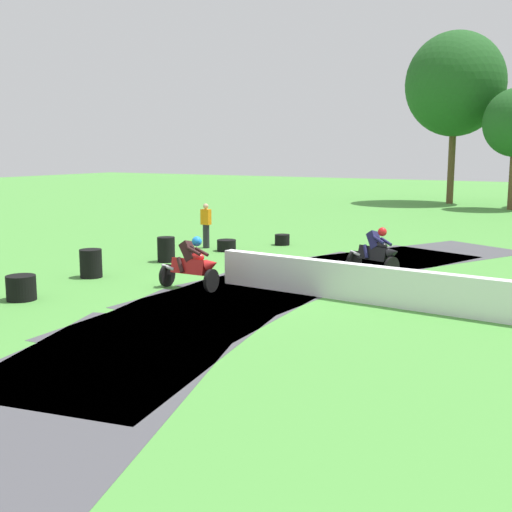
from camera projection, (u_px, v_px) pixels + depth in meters
The scene contains 12 objects.
ground_plane at pixel (263, 287), 17.06m from camera, with size 120.00×120.00×0.00m, color #4C933D.
track_asphalt at pixel (285, 291), 16.67m from camera, with size 7.56×22.87×0.01m.
safety_barrier at pixel (458, 296), 14.12m from camera, with size 0.30×12.52×0.90m, color white.
motorcycle_lead_black at pixel (377, 252), 18.81m from camera, with size 1.73×1.20×1.43m.
motorcycle_chase_red at pixel (193, 264), 16.78m from camera, with size 1.68×0.73×1.43m.
tire_stack_near at pixel (282, 240), 24.51m from camera, with size 0.56×0.56×0.40m.
tire_stack_mid_a at pixel (226, 245), 23.09m from camera, with size 0.67×0.67×0.40m.
tire_stack_mid_b at pixel (166, 249), 20.85m from camera, with size 0.56×0.56×0.80m.
tire_stack_far at pixel (91, 263), 18.34m from camera, with size 0.62×0.62×0.80m.
tire_stack_extra_a at pixel (21, 288), 15.61m from camera, with size 0.71×0.71×0.60m.
track_marshal at pixel (206, 226), 23.68m from camera, with size 0.34×0.24×1.63m.
tree_behind_barrier at pixel (455, 84), 41.69m from camera, with size 6.32×6.32×10.99m.
Camera 1 is at (8.17, -14.55, 3.62)m, focal length 45.64 mm.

